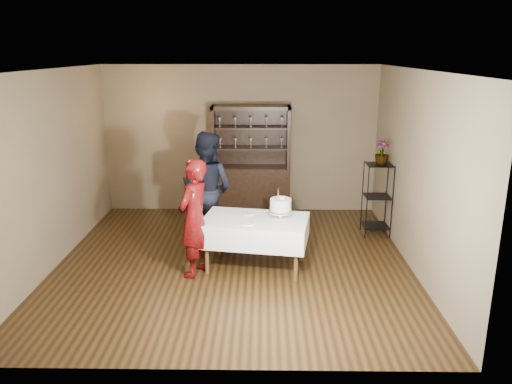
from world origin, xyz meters
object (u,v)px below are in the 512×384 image
potted_plant (382,153)px  cake_table (255,230)px  cake (281,206)px  woman (194,218)px  man (207,189)px  china_hutch (251,179)px  plant_etagere (377,196)px

potted_plant → cake_table: bearing=-146.8°
cake → woman: bearing=-167.6°
woman → potted_plant: bearing=143.4°
cake_table → woman: size_ratio=0.97×
cake_table → man: bearing=130.8°
cake_table → cake: size_ratio=3.49×
man → potted_plant: man is taller
cake_table → man: man is taller
man → potted_plant: (2.75, 0.43, 0.49)m
china_hutch → cake: china_hutch is taller
plant_etagere → cake: 2.10m
woman → cake: woman is taller
china_hutch → cake_table: bearing=-87.3°
plant_etagere → woman: size_ratio=0.75×
woman → cake_table: bearing=131.1°
cake_table → cake: bearing=2.3°
cake_table → woman: woman is taller
plant_etagere → potted_plant: (0.02, -0.03, 0.73)m
china_hutch → man: (-0.64, -1.51, 0.23)m
china_hutch → woman: bearing=-104.8°
plant_etagere → man: bearing=-170.5°
china_hutch → man: 1.66m
china_hutch → plant_etagere: bearing=-26.8°
cake → potted_plant: (1.64, 1.29, 0.49)m
potted_plant → cake: bearing=-141.9°
china_hutch → potted_plant: bearing=-27.3°
man → plant_etagere: bearing=-146.1°
china_hutch → man: bearing=-113.1°
plant_etagere → potted_plant: 0.73m
china_hutch → cake_table: 2.39m
woman → man: (0.05, 1.12, 0.09)m
woman → cake: 1.18m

